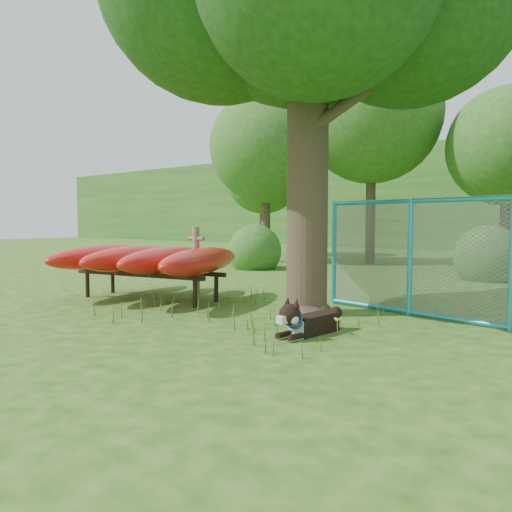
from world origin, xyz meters
The scene contains 12 objects.
ground centered at (0.00, 0.00, 0.00)m, with size 80.00×80.00×0.00m, color #254F0F.
wooden_post centered at (-1.53, 1.42, 0.79)m, with size 0.41×0.15×1.49m.
kayak_rack centered at (-2.44, 0.98, 0.84)m, with size 4.19×3.74×1.10m.
husky_dog centered at (1.85, 0.30, 0.20)m, with size 0.40×1.29×0.58m.
fence_section centered at (2.36, 2.69, 1.00)m, with size 3.37×0.64×3.32m.
wildflower_clump centered at (2.15, 0.65, 0.19)m, with size 0.11×0.12×0.24m.
bg_tree_a centered at (-6.50, 10.00, 4.48)m, with size 4.40×4.40×6.70m.
bg_tree_b centered at (-3.00, 12.00, 5.61)m, with size 5.20×5.20×8.22m.
bg_tree_c centered at (1.50, 13.00, 4.11)m, with size 4.00×4.00×6.12m.
bg_tree_f centered at (-9.00, 13.00, 3.73)m, with size 3.60×3.60×5.55m.
shrub_left centered at (-5.00, 7.50, 0.00)m, with size 1.80×1.80×1.80m, color #2A5D1E.
shrub_mid centered at (2.00, 9.00, 0.00)m, with size 1.80×1.80×1.80m, color #2A5D1E.
Camera 1 is at (5.67, -5.49, 1.60)m, focal length 35.00 mm.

